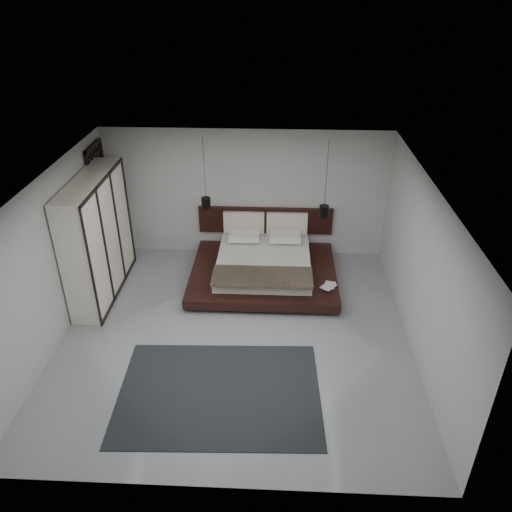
# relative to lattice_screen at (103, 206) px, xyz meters

# --- Properties ---
(floor) EXTENTS (6.00, 6.00, 0.00)m
(floor) POSITION_rel_lattice_screen_xyz_m (2.95, -2.45, -1.30)
(floor) COLOR #909398
(floor) RESTS_ON ground
(ceiling) EXTENTS (6.00, 6.00, 0.00)m
(ceiling) POSITION_rel_lattice_screen_xyz_m (2.95, -2.45, 1.50)
(ceiling) COLOR white
(ceiling) RESTS_ON wall_back
(wall_back) EXTENTS (6.00, 0.00, 6.00)m
(wall_back) POSITION_rel_lattice_screen_xyz_m (2.95, 0.55, 0.10)
(wall_back) COLOR #B7B7B5
(wall_back) RESTS_ON floor
(wall_front) EXTENTS (6.00, 0.00, 6.00)m
(wall_front) POSITION_rel_lattice_screen_xyz_m (2.95, -5.45, 0.10)
(wall_front) COLOR #B7B7B5
(wall_front) RESTS_ON floor
(wall_left) EXTENTS (0.00, 6.00, 6.00)m
(wall_left) POSITION_rel_lattice_screen_xyz_m (-0.05, -2.45, 0.10)
(wall_left) COLOR #B7B7B5
(wall_left) RESTS_ON floor
(wall_right) EXTENTS (0.00, 6.00, 6.00)m
(wall_right) POSITION_rel_lattice_screen_xyz_m (5.95, -2.45, 0.10)
(wall_right) COLOR #B7B7B5
(wall_right) RESTS_ON floor
(lattice_screen) EXTENTS (0.05, 0.90, 2.60)m
(lattice_screen) POSITION_rel_lattice_screen_xyz_m (0.00, 0.00, 0.00)
(lattice_screen) COLOR black
(lattice_screen) RESTS_ON floor
(bed) EXTENTS (2.92, 2.45, 1.10)m
(bed) POSITION_rel_lattice_screen_xyz_m (3.38, -0.55, -1.00)
(bed) COLOR black
(bed) RESTS_ON floor
(book_lower) EXTENTS (0.26, 0.32, 0.03)m
(book_lower) POSITION_rel_lattice_screen_xyz_m (4.58, -1.22, -1.02)
(book_lower) COLOR #99724C
(book_lower) RESTS_ON bed
(book_upper) EXTENTS (0.36, 0.37, 0.02)m
(book_upper) POSITION_rel_lattice_screen_xyz_m (4.56, -1.25, -0.99)
(book_upper) COLOR #99724C
(book_upper) RESTS_ON book_lower
(pendant_left) EXTENTS (0.19, 0.19, 1.47)m
(pendant_left) POSITION_rel_lattice_screen_xyz_m (2.18, -0.08, 0.15)
(pendant_left) COLOR black
(pendant_left) RESTS_ON ceiling
(pendant_right) EXTENTS (0.19, 0.19, 1.60)m
(pendant_right) POSITION_rel_lattice_screen_xyz_m (4.58, -0.08, 0.02)
(pendant_right) COLOR black
(pendant_right) RESTS_ON ceiling
(wardrobe) EXTENTS (0.56, 2.39, 2.34)m
(wardrobe) POSITION_rel_lattice_screen_xyz_m (0.25, -1.16, -0.13)
(wardrobe) COLOR silver
(wardrobe) RESTS_ON floor
(rug) EXTENTS (3.10, 2.27, 0.01)m
(rug) POSITION_rel_lattice_screen_xyz_m (2.82, -3.86, -1.29)
(rug) COLOR black
(rug) RESTS_ON floor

